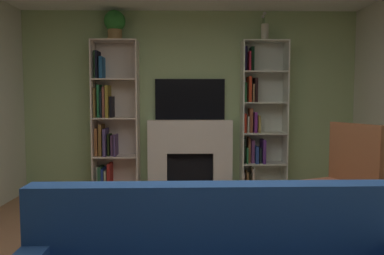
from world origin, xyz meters
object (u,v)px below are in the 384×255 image
armchair (340,181)px  vase_with_flowers (265,31)px  potted_plant (115,24)px  bookshelf_left (111,123)px  tv (190,99)px  fireplace (190,155)px  bookshelf_right (258,121)px

armchair → vase_with_flowers: bearing=101.9°
vase_with_flowers → potted_plant: bearing=-180.0°
bookshelf_left → armchair: bearing=-35.6°
tv → armchair: (1.42, -1.91, -0.77)m
tv → vase_with_flowers: bearing=-6.6°
fireplace → armchair: bearing=-52.4°
fireplace → tv: size_ratio=1.31×
vase_with_flowers → armchair: 2.52m
vase_with_flowers → bookshelf_right: bearing=156.3°
tv → vase_with_flowers: size_ratio=2.49×
bookshelf_left → bookshelf_right: (2.09, 0.01, 0.03)m
fireplace → potted_plant: bearing=-177.5°
bookshelf_left → potted_plant: (0.08, -0.02, 1.38)m
bookshelf_right → vase_with_flowers: (0.07, -0.03, 1.26)m
bookshelf_left → armchair: size_ratio=1.94×
bookshelf_right → armchair: size_ratio=1.94×
bookshelf_left → vase_with_flowers: size_ratio=5.38×
fireplace → armchair: 2.32m
fireplace → vase_with_flowers: 2.03m
armchair → tv: bearing=126.5°
tv → bookshelf_right: bookshelf_right is taller
tv → vase_with_flowers: 1.41m
armchair → fireplace: bearing=127.6°
potted_plant → vase_with_flowers: 2.08m
fireplace → vase_with_flowers: bearing=-2.5°
tv → armchair: tv is taller
fireplace → potted_plant: potted_plant is taller
tv → potted_plant: potted_plant is taller
fireplace → bookshelf_right: bearing=-0.8°
bookshelf_right → vase_with_flowers: bearing=-23.7°
fireplace → bookshelf_right: 1.08m
tv → fireplace: bearing=-90.0°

